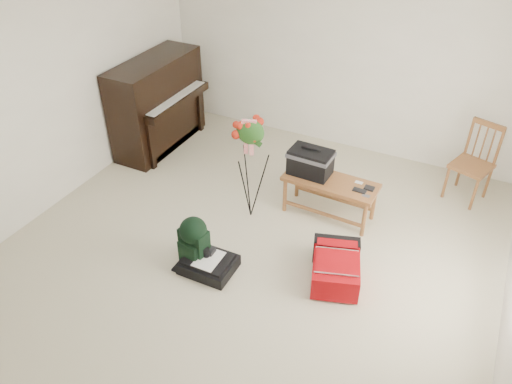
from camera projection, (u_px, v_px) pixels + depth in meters
The scene contains 11 objects.
floor at pixel (245, 257), 5.28m from camera, with size 5.00×5.50×0.01m, color beige.
ceiling at pixel (241, 17), 3.83m from camera, with size 5.00×5.50×0.01m, color white.
wall_back at pixel (341, 59), 6.56m from camera, with size 5.00×0.04×2.50m, color white.
wall_left at pixel (42, 103), 5.47m from camera, with size 0.04×5.50×2.50m, color white.
piano at pixel (158, 105), 6.90m from camera, with size 0.71×1.50×1.25m.
bench at pixel (316, 168), 5.62m from camera, with size 1.08×0.47×0.82m.
dining_chair at pixel (472, 163), 5.92m from camera, with size 0.53×0.53×0.97m.
red_suitcase at pixel (337, 264), 4.97m from camera, with size 0.64×0.79×0.29m.
black_duffel at pixel (208, 263), 5.09m from camera, with size 0.53×0.43×0.22m.
green_backpack at pixel (194, 240), 5.03m from camera, with size 0.31×0.29×0.57m.
flower_stand at pixel (250, 170), 5.50m from camera, with size 0.51×0.51×1.29m.
Camera 1 is at (1.85, -3.44, 3.63)m, focal length 35.00 mm.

